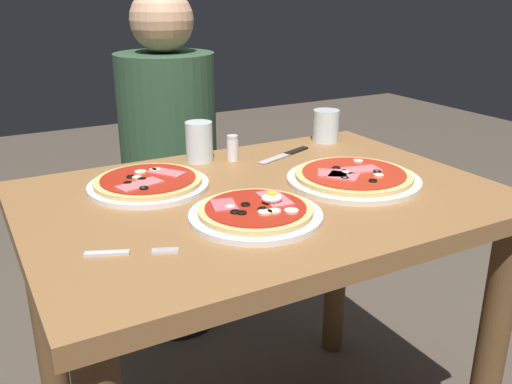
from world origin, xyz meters
TOP-DOWN VIEW (x-y plane):
  - dining_table at (0.00, 0.00)m, footprint 1.02×0.72m
  - pizza_foreground at (-0.08, -0.12)m, footprint 0.26×0.26m
  - pizza_across_left at (0.22, -0.04)m, footprint 0.31×0.31m
  - pizza_across_right at (-0.21, 0.15)m, footprint 0.27×0.27m
  - water_glass_near at (-0.03, 0.29)m, footprint 0.07×0.07m
  - water_glass_far at (0.38, 0.29)m, footprint 0.08×0.08m
  - fork at (-0.35, -0.15)m, footprint 0.15×0.08m
  - knife at (0.20, 0.22)m, footprint 0.19×0.09m
  - salt_shaker at (0.05, 0.25)m, footprint 0.03×0.03m
  - diner_person at (0.05, 0.72)m, footprint 0.32×0.32m

SIDE VIEW (x-z plane):
  - diner_person at x=0.05m, z-range -0.03..1.15m
  - dining_table at x=0.00m, z-range 0.23..0.98m
  - fork at x=-0.35m, z-range 0.75..0.75m
  - knife at x=0.20m, z-range 0.75..0.76m
  - pizza_across_left at x=0.22m, z-range 0.75..0.78m
  - pizza_across_right at x=-0.21m, z-range 0.75..0.78m
  - pizza_foreground at x=-0.08m, z-range 0.74..0.79m
  - salt_shaker at x=0.05m, z-range 0.75..0.82m
  - water_glass_far at x=0.38m, z-range 0.74..0.84m
  - water_glass_near at x=-0.03m, z-range 0.74..0.85m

